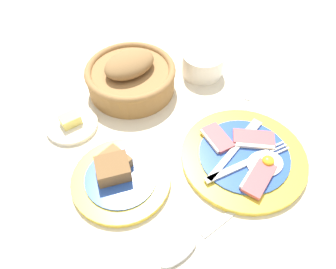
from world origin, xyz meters
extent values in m
plane|color=beige|center=(0.00, 0.00, 0.00)|extent=(3.00, 3.00, 0.00)
cylinder|color=yellow|center=(0.06, -0.03, 0.01)|extent=(0.25, 0.25, 0.01)
cylinder|color=#2D56B7|center=(0.06, -0.03, 0.01)|extent=(0.18, 0.18, 0.00)
cube|color=#BC5156|center=(0.10, 0.00, 0.02)|extent=(0.09, 0.07, 0.01)
cube|color=beige|center=(0.09, -0.02, 0.02)|extent=(0.07, 0.05, 0.01)
cube|color=#BC5156|center=(0.05, -0.09, 0.02)|extent=(0.09, 0.07, 0.01)
cube|color=beige|center=(0.05, -0.07, 0.02)|extent=(0.07, 0.05, 0.01)
cube|color=#BC5156|center=(0.03, 0.03, 0.02)|extent=(0.04, 0.07, 0.01)
cube|color=beige|center=(0.02, 0.03, 0.02)|extent=(0.02, 0.07, 0.01)
ellipsoid|color=white|center=(0.08, -0.06, 0.02)|extent=(0.07, 0.06, 0.01)
ellipsoid|color=yellow|center=(0.09, -0.06, 0.03)|extent=(0.02, 0.02, 0.01)
cube|color=silver|center=(0.02, -0.05, 0.02)|extent=(0.11, 0.02, 0.00)
cube|color=silver|center=(0.09, -0.04, 0.02)|extent=(0.03, 0.02, 0.00)
cube|color=silver|center=(0.13, -0.05, 0.02)|extent=(0.04, 0.01, 0.00)
cube|color=silver|center=(0.13, -0.04, 0.02)|extent=(0.04, 0.01, 0.00)
cube|color=silver|center=(0.13, -0.03, 0.02)|extent=(0.04, 0.01, 0.00)
cube|color=silver|center=(0.02, -0.03, 0.02)|extent=(0.10, 0.06, 0.00)
cube|color=#9EA0A5|center=(0.10, 0.02, 0.02)|extent=(0.08, 0.05, 0.00)
cylinder|color=yellow|center=(-0.18, 0.02, 0.01)|extent=(0.19, 0.19, 0.01)
cylinder|color=#2D56B7|center=(-0.18, 0.02, 0.01)|extent=(0.13, 0.13, 0.00)
cube|color=brown|center=(-0.19, 0.03, 0.03)|extent=(0.07, 0.06, 0.03)
cube|color=olive|center=(-0.18, 0.05, 0.03)|extent=(0.06, 0.07, 0.02)
cylinder|color=white|center=(0.10, 0.24, 0.03)|extent=(0.10, 0.10, 0.06)
cylinder|color=white|center=(0.10, 0.24, 0.05)|extent=(0.08, 0.08, 0.01)
cylinder|color=olive|center=(-0.07, 0.25, 0.03)|extent=(0.20, 0.20, 0.05)
torus|color=olive|center=(-0.07, 0.25, 0.05)|extent=(0.21, 0.21, 0.02)
ellipsoid|color=olive|center=(-0.07, 0.25, 0.07)|extent=(0.14, 0.12, 0.04)
cylinder|color=silver|center=(-0.23, 0.19, 0.01)|extent=(0.11, 0.11, 0.01)
cube|color=#F4E06B|center=(-0.23, 0.19, 0.02)|extent=(0.05, 0.04, 0.02)
cube|color=silver|center=(0.20, 0.15, 0.00)|extent=(0.09, 0.08, 0.01)
ellipsoid|color=silver|center=(0.12, 0.08, 0.01)|extent=(0.07, 0.06, 0.01)
cube|color=silver|center=(-0.03, -0.12, 0.00)|extent=(0.11, 0.04, 0.01)
ellipsoid|color=silver|center=(-0.13, -0.15, 0.01)|extent=(0.07, 0.04, 0.01)
camera|label=1|loc=(-0.22, -0.31, 0.53)|focal=35.00mm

